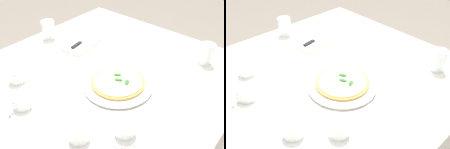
# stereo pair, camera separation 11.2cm
# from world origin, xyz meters

# --- Properties ---
(dining_table) EXTENTS (1.14, 1.14, 0.74)m
(dining_table) POSITION_xyz_m (0.00, 0.00, 0.61)
(dining_table) COLOR white
(dining_table) RESTS_ON ground_plane
(pizza_plate) EXTENTS (0.31, 0.31, 0.02)m
(pizza_plate) POSITION_xyz_m (-0.06, -0.11, 0.75)
(pizza_plate) COLOR white
(pizza_plate) RESTS_ON dining_table
(pizza) EXTENTS (0.24, 0.24, 0.02)m
(pizza) POSITION_xyz_m (-0.06, -0.12, 0.77)
(pizza) COLOR #C68E47
(pizza) RESTS_ON pizza_plate
(coffee_cup_near_left) EXTENTS (0.13, 0.13, 0.07)m
(coffee_cup_near_left) POSITION_xyz_m (-0.25, -0.30, 0.77)
(coffee_cup_near_left) COLOR white
(coffee_cup_near_left) RESTS_ON dining_table
(coffee_cup_right_edge) EXTENTS (0.13, 0.13, 0.06)m
(coffee_cup_right_edge) POSITION_xyz_m (-0.37, -0.20, 0.77)
(coffee_cup_right_edge) COLOR white
(coffee_cup_right_edge) RESTS_ON dining_table
(coffee_cup_left_edge) EXTENTS (0.13, 0.13, 0.06)m
(coffee_cup_left_edge) POSITION_xyz_m (-0.40, 0.09, 0.77)
(coffee_cup_left_edge) COLOR white
(coffee_cup_left_edge) RESTS_ON dining_table
(coffee_cup_far_right) EXTENTS (0.13, 0.13, 0.07)m
(coffee_cup_far_right) POSITION_xyz_m (-0.32, 0.25, 0.77)
(coffee_cup_far_right) COLOR white
(coffee_cup_far_right) RESTS_ON dining_table
(water_glass_back_corner) EXTENTS (0.07, 0.07, 0.11)m
(water_glass_back_corner) POSITION_xyz_m (0.37, -0.33, 0.79)
(water_glass_back_corner) COLOR white
(water_glass_back_corner) RESTS_ON dining_table
(water_glass_near_right) EXTENTS (0.08, 0.08, 0.10)m
(water_glass_near_right) POSITION_xyz_m (0.03, 0.47, 0.79)
(water_glass_near_right) COLOR white
(water_glass_near_right) RESTS_ON dining_table
(napkin_folded) EXTENTS (0.23, 0.16, 0.02)m
(napkin_folded) POSITION_xyz_m (0.09, 0.27, 0.75)
(napkin_folded) COLOR white
(napkin_folded) RESTS_ON dining_table
(dinner_knife) EXTENTS (0.20, 0.05, 0.01)m
(dinner_knife) POSITION_xyz_m (0.10, 0.27, 0.77)
(dinner_knife) COLOR silver
(dinner_knife) RESTS_ON napkin_folded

